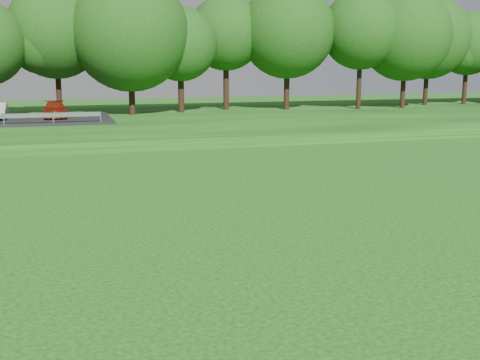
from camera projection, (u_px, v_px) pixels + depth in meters
name	position (u px, v px, depth m)	size (l,w,h in m)	color
berm	(255.00, 117.00, 50.41)	(130.00, 30.00, 0.60)	#0D430E
walking_path	(325.00, 141.00, 37.31)	(130.00, 1.60, 0.04)	gray
treeline	(241.00, 25.00, 52.67)	(104.00, 7.00, 15.00)	#104813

